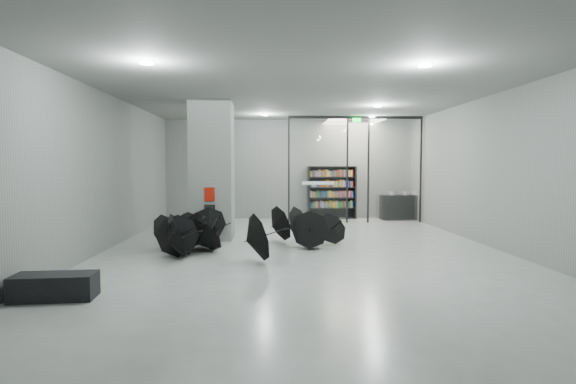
{
  "coord_description": "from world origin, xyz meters",
  "views": [
    {
      "loc": [
        -0.83,
        -11.07,
        2.14
      ],
      "look_at": [
        -0.3,
        1.5,
        1.4
      ],
      "focal_mm": 27.7,
      "sensor_mm": 36.0,
      "label": 1
    }
  ],
  "objects_px": {
    "bench": "(54,287)",
    "bookshelf": "(332,193)",
    "umbrella_cluster": "(232,238)",
    "shop_counter": "(402,207)",
    "column": "(212,171)"
  },
  "relations": [
    {
      "from": "bookshelf",
      "to": "umbrella_cluster",
      "type": "height_order",
      "value": "bookshelf"
    },
    {
      "from": "column",
      "to": "shop_counter",
      "type": "bearing_deg",
      "value": 32.03
    },
    {
      "from": "bookshelf",
      "to": "shop_counter",
      "type": "height_order",
      "value": "bookshelf"
    },
    {
      "from": "column",
      "to": "bookshelf",
      "type": "bearing_deg",
      "value": 48.53
    },
    {
      "from": "column",
      "to": "umbrella_cluster",
      "type": "relative_size",
      "value": 0.72
    },
    {
      "from": "bench",
      "to": "umbrella_cluster",
      "type": "distance_m",
      "value": 4.72
    },
    {
      "from": "bench",
      "to": "bookshelf",
      "type": "bearing_deg",
      "value": 56.39
    },
    {
      "from": "column",
      "to": "umbrella_cluster",
      "type": "distance_m",
      "value": 2.64
    },
    {
      "from": "column",
      "to": "umbrella_cluster",
      "type": "height_order",
      "value": "column"
    },
    {
      "from": "column",
      "to": "shop_counter",
      "type": "distance_m",
      "value": 8.34
    },
    {
      "from": "column",
      "to": "bookshelf",
      "type": "height_order",
      "value": "column"
    },
    {
      "from": "umbrella_cluster",
      "to": "shop_counter",
      "type": "bearing_deg",
      "value": 45.05
    },
    {
      "from": "bench",
      "to": "shop_counter",
      "type": "bearing_deg",
      "value": 45.28
    },
    {
      "from": "bookshelf",
      "to": "column",
      "type": "bearing_deg",
      "value": -135.7
    },
    {
      "from": "bench",
      "to": "bookshelf",
      "type": "xyz_separation_m",
      "value": [
        5.99,
        10.63,
        0.86
      ]
    }
  ]
}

